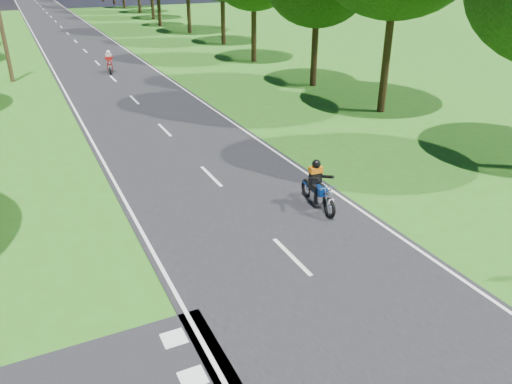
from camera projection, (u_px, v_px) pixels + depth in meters
ground at (333, 299)px, 11.74m from camera, size 160.00×160.00×0.00m
main_road at (68, 34)px, 52.49m from camera, size 7.00×140.00×0.02m
road_markings at (69, 36)px, 50.90m from camera, size 7.40×140.00×0.01m
rider_near_blue at (318, 185)px, 15.70m from camera, size 0.75×1.90×1.55m
rider_far_red at (109, 62)px, 34.29m from camera, size 0.89×1.87×1.50m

